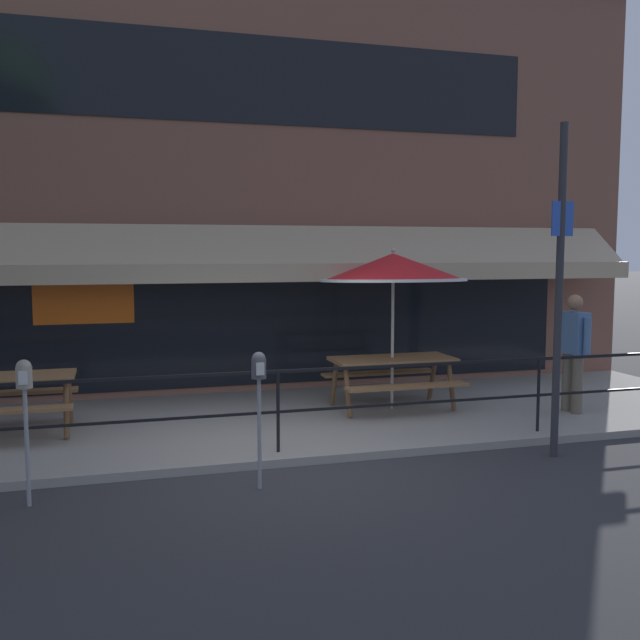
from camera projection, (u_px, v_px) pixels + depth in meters
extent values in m
plane|color=#2D2D30|center=(284.00, 468.00, 8.03)|extent=(120.00, 120.00, 0.00)
cube|color=gray|center=(251.00, 422.00, 9.94)|extent=(15.00, 4.00, 0.10)
cube|color=brown|center=(224.00, 180.00, 11.74)|extent=(15.00, 0.50, 7.20)
cube|color=black|center=(225.00, 77.00, 11.34)|extent=(10.50, 0.02, 1.40)
cube|color=black|center=(228.00, 317.00, 11.71)|extent=(12.00, 0.02, 2.30)
cube|color=orange|center=(84.00, 301.00, 11.05)|extent=(1.50, 0.02, 0.70)
cube|color=tan|center=(233.00, 246.00, 11.08)|extent=(13.80, 0.92, 0.70)
cube|color=tan|center=(239.00, 273.00, 10.64)|extent=(13.80, 0.08, 0.28)
cylinder|color=black|center=(278.00, 412.00, 8.26)|extent=(0.04, 0.04, 0.95)
cylinder|color=black|center=(538.00, 395.00, 9.21)|extent=(0.04, 0.04, 0.95)
cube|color=black|center=(278.00, 371.00, 8.21)|extent=(13.80, 0.04, 0.04)
cube|color=black|center=(278.00, 412.00, 8.26)|extent=(13.80, 0.03, 0.03)
cube|color=brown|center=(0.00, 378.00, 8.96)|extent=(1.80, 0.80, 0.05)
cube|color=brown|center=(7.00, 393.00, 9.54)|extent=(1.80, 0.26, 0.04)
cylinder|color=brown|center=(66.00, 409.00, 8.91)|extent=(0.07, 0.30, 0.73)
cylinder|color=brown|center=(69.00, 398.00, 9.52)|extent=(0.07, 0.30, 0.73)
cube|color=brown|center=(393.00, 359.00, 10.50)|extent=(1.80, 0.80, 0.05)
cube|color=brown|center=(408.00, 386.00, 9.98)|extent=(1.80, 0.26, 0.04)
cube|color=brown|center=(378.00, 373.00, 11.09)|extent=(1.80, 0.26, 0.04)
cylinder|color=brown|center=(451.00, 385.00, 10.45)|extent=(0.07, 0.30, 0.73)
cylinder|color=brown|center=(433.00, 378.00, 11.06)|extent=(0.07, 0.30, 0.73)
cylinder|color=brown|center=(348.00, 391.00, 10.01)|extent=(0.07, 0.30, 0.73)
cylinder|color=brown|center=(334.00, 383.00, 10.62)|extent=(0.07, 0.30, 0.73)
cylinder|color=#B7B2A8|center=(393.00, 332.00, 10.47)|extent=(0.04, 0.04, 2.30)
cone|color=red|center=(393.00, 267.00, 10.38)|extent=(2.10, 2.11, 0.46)
cylinder|color=white|center=(393.00, 280.00, 10.40)|extent=(2.14, 2.14, 0.10)
sphere|color=#B7B2A8|center=(393.00, 250.00, 10.36)|extent=(0.07, 0.07, 0.07)
cylinder|color=#665B4C|center=(567.00, 382.00, 10.40)|extent=(0.15, 0.15, 0.86)
cylinder|color=#665B4C|center=(577.00, 384.00, 10.22)|extent=(0.15, 0.15, 0.86)
cube|color=#4C709E|center=(574.00, 333.00, 10.24)|extent=(0.29, 0.43, 0.60)
cylinder|color=#4C709E|center=(561.00, 333.00, 10.48)|extent=(0.10, 0.10, 0.54)
cylinder|color=#4C709E|center=(587.00, 337.00, 10.00)|extent=(0.10, 0.10, 0.54)
sphere|color=#9E7051|center=(575.00, 302.00, 10.19)|extent=(0.22, 0.22, 0.22)
cylinder|color=gray|center=(27.00, 447.00, 6.77)|extent=(0.04, 0.04, 1.15)
cylinder|color=gray|center=(24.00, 378.00, 6.71)|extent=(0.15, 0.15, 0.20)
sphere|color=gray|center=(24.00, 367.00, 6.70)|extent=(0.14, 0.14, 0.14)
cube|color=silver|center=(23.00, 378.00, 6.63)|extent=(0.08, 0.01, 0.13)
cylinder|color=gray|center=(259.00, 434.00, 7.27)|extent=(0.04, 0.04, 1.15)
cylinder|color=#4C4C51|center=(259.00, 369.00, 7.21)|extent=(0.15, 0.15, 0.20)
sphere|color=#4C4C51|center=(259.00, 359.00, 7.20)|extent=(0.14, 0.14, 0.14)
cube|color=silver|center=(260.00, 369.00, 7.13)|extent=(0.08, 0.01, 0.13)
cylinder|color=#2D2D33|center=(559.00, 293.00, 8.29)|extent=(0.09, 0.09, 3.90)
cube|color=blue|center=(562.00, 219.00, 8.18)|extent=(0.28, 0.02, 0.40)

